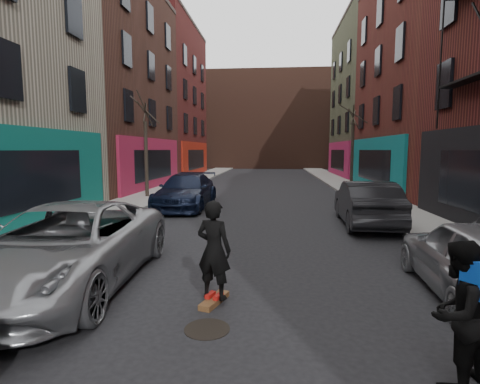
% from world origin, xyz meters
% --- Properties ---
extents(sidewalk_left, '(2.50, 84.00, 0.13)m').
position_xyz_m(sidewalk_left, '(-6.25, 30.00, 0.07)').
color(sidewalk_left, gray).
rests_on(sidewalk_left, ground).
extents(sidewalk_right, '(2.50, 84.00, 0.13)m').
position_xyz_m(sidewalk_right, '(6.25, 30.00, 0.07)').
color(sidewalk_right, gray).
rests_on(sidewalk_right, ground).
extents(building_far, '(40.00, 10.00, 14.00)m').
position_xyz_m(building_far, '(0.00, 56.00, 7.00)').
color(building_far, '#47281E').
rests_on(building_far, ground).
extents(tree_left_far, '(2.00, 2.00, 6.50)m').
position_xyz_m(tree_left_far, '(-6.20, 18.00, 3.38)').
color(tree_left_far, black).
rests_on(tree_left_far, sidewalk_left).
extents(tree_right_far, '(2.00, 2.00, 6.80)m').
position_xyz_m(tree_right_far, '(6.20, 24.00, 3.53)').
color(tree_right_far, black).
rests_on(tree_right_far, sidewalk_right).
extents(parked_left_far, '(2.99, 6.02, 1.64)m').
position_xyz_m(parked_left_far, '(-3.20, 4.62, 0.82)').
color(parked_left_far, gray).
rests_on(parked_left_far, ground).
extents(parked_left_end, '(2.27, 5.50, 1.59)m').
position_xyz_m(parked_left_end, '(-3.20, 14.76, 0.79)').
color(parked_left_end, black).
rests_on(parked_left_end, ground).
extents(parked_right_far, '(2.06, 4.53, 1.51)m').
position_xyz_m(parked_right_far, '(4.60, 4.69, 0.75)').
color(parked_right_far, '#999BA1').
rests_on(parked_right_far, ground).
extents(parked_right_end, '(1.91, 4.95, 1.61)m').
position_xyz_m(parked_right_end, '(4.21, 11.38, 0.80)').
color(parked_right_end, black).
rests_on(parked_right_end, ground).
extents(skateboard, '(0.46, 0.83, 0.10)m').
position_xyz_m(skateboard, '(-0.15, 4.04, 0.05)').
color(skateboard, brown).
rests_on(skateboard, ground).
extents(skateboarder, '(0.74, 0.60, 1.75)m').
position_xyz_m(skateboarder, '(-0.15, 4.04, 0.98)').
color(skateboarder, black).
rests_on(skateboarder, skateboard).
extents(pedestrian, '(1.05, 1.01, 1.71)m').
position_xyz_m(pedestrian, '(3.00, 2.02, 0.86)').
color(pedestrian, black).
rests_on(pedestrian, ground).
extents(manhole, '(0.78, 0.78, 0.01)m').
position_xyz_m(manhole, '(-0.10, 3.07, 0.01)').
color(manhole, black).
rests_on(manhole, ground).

